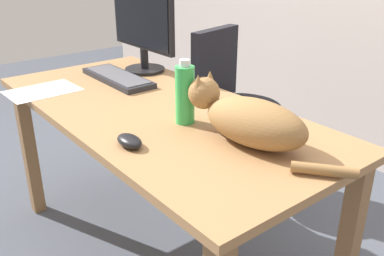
% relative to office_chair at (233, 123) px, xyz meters
% --- Properties ---
extents(ground_plane, '(8.00, 8.00, 0.00)m').
position_rel_office_chair_xyz_m(ground_plane, '(0.28, -0.71, -0.39)').
color(ground_plane, '#474C56').
extents(desk, '(1.56, 0.73, 0.73)m').
position_rel_office_chair_xyz_m(desk, '(0.28, -0.71, 0.25)').
color(desk, '#9E7247').
rests_on(desk, ground_plane).
extents(office_chair, '(0.49, 0.48, 0.90)m').
position_rel_office_chair_xyz_m(office_chair, '(0.00, 0.00, 0.00)').
color(office_chair, black).
rests_on(office_chair, ground_plane).
extents(monitor, '(0.48, 0.20, 0.42)m').
position_rel_office_chair_xyz_m(monitor, '(-0.19, -0.46, 0.57)').
color(monitor, black).
rests_on(monitor, desk).
extents(keyboard, '(0.44, 0.15, 0.03)m').
position_rel_office_chair_xyz_m(keyboard, '(-0.13, -0.64, 0.36)').
color(keyboard, '#232328').
rests_on(keyboard, desk).
extents(cat, '(0.61, 0.24, 0.20)m').
position_rel_office_chair_xyz_m(cat, '(0.74, -0.65, 0.43)').
color(cat, olive).
rests_on(cat, desk).
extents(computer_mouse, '(0.11, 0.06, 0.04)m').
position_rel_office_chair_xyz_m(computer_mouse, '(0.52, -0.97, 0.36)').
color(computer_mouse, black).
rests_on(computer_mouse, desk).
extents(paper_sheet, '(0.22, 0.30, 0.00)m').
position_rel_office_chair_xyz_m(paper_sheet, '(-0.19, -0.98, 0.35)').
color(paper_sheet, white).
rests_on(paper_sheet, desk).
extents(water_bottle, '(0.07, 0.07, 0.23)m').
position_rel_office_chair_xyz_m(water_bottle, '(0.48, -0.71, 0.45)').
color(water_bottle, green).
rests_on(water_bottle, desk).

